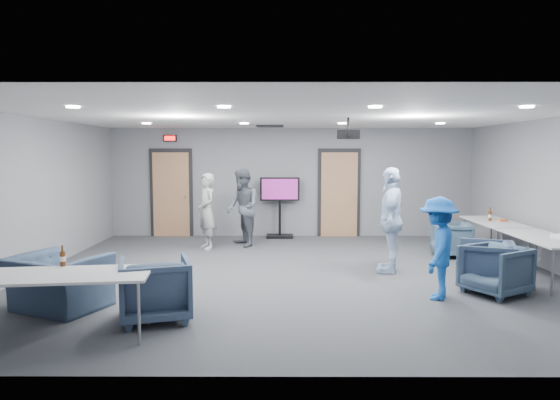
{
  "coord_description": "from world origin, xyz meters",
  "views": [
    {
      "loc": [
        -0.24,
        -8.47,
        2.07
      ],
      "look_at": [
        -0.27,
        0.88,
        1.2
      ],
      "focal_mm": 32.0,
      "sensor_mm": 36.0,
      "label": 1
    }
  ],
  "objects_px": {
    "table_right_a": "(494,223)",
    "chair_front_a": "(155,289)",
    "bottle_front": "(63,258)",
    "person_b": "(243,207)",
    "chair_right_c": "(495,270)",
    "tv_stand": "(280,204)",
    "person_d": "(438,248)",
    "table_front_left": "(60,277)",
    "person_c": "(391,220)",
    "chair_front_b": "(58,283)",
    "projector": "(348,134)",
    "person_a": "(207,211)",
    "chair_right_b": "(486,265)",
    "chair_right_a": "(451,240)",
    "bottle_right": "(490,216)",
    "table_right_b": "(544,240)"
  },
  "relations": [
    {
      "from": "table_right_a",
      "to": "chair_front_a",
      "type": "bearing_deg",
      "value": 123.0
    },
    {
      "from": "bottle_front",
      "to": "person_b",
      "type": "bearing_deg",
      "value": 71.45
    },
    {
      "from": "chair_right_c",
      "to": "tv_stand",
      "type": "height_order",
      "value": "tv_stand"
    },
    {
      "from": "person_d",
      "to": "table_right_a",
      "type": "distance_m",
      "value": 3.49
    },
    {
      "from": "person_d",
      "to": "table_front_left",
      "type": "relative_size",
      "value": 0.71
    },
    {
      "from": "table_front_left",
      "to": "person_c",
      "type": "bearing_deg",
      "value": 29.03
    },
    {
      "from": "chair_front_a",
      "to": "bottle_front",
      "type": "relative_size",
      "value": 3.41
    },
    {
      "from": "chair_front_b",
      "to": "projector",
      "type": "distance_m",
      "value": 5.09
    },
    {
      "from": "chair_front_b",
      "to": "table_front_left",
      "type": "relative_size",
      "value": 0.55
    },
    {
      "from": "person_b",
      "to": "chair_front_a",
      "type": "bearing_deg",
      "value": -32.79
    },
    {
      "from": "chair_front_a",
      "to": "table_front_left",
      "type": "height_order",
      "value": "chair_front_a"
    },
    {
      "from": "chair_front_b",
      "to": "tv_stand",
      "type": "bearing_deg",
      "value": -93.55
    },
    {
      "from": "person_d",
      "to": "chair_front_b",
      "type": "height_order",
      "value": "person_d"
    },
    {
      "from": "person_a",
      "to": "projector",
      "type": "distance_m",
      "value": 3.81
    },
    {
      "from": "person_a",
      "to": "table_front_left",
      "type": "xyz_separation_m",
      "value": [
        -0.86,
        -5.28,
        -0.14
      ]
    },
    {
      "from": "projector",
      "to": "person_c",
      "type": "bearing_deg",
      "value": 2.04
    },
    {
      "from": "person_d",
      "to": "chair_right_b",
      "type": "distance_m",
      "value": 1.12
    },
    {
      "from": "chair_right_c",
      "to": "tv_stand",
      "type": "xyz_separation_m",
      "value": [
        -3.18,
        5.01,
        0.48
      ]
    },
    {
      "from": "person_a",
      "to": "chair_front_a",
      "type": "xyz_separation_m",
      "value": [
        0.05,
        -4.67,
        -0.43
      ]
    },
    {
      "from": "chair_right_b",
      "to": "bottle_front",
      "type": "distance_m",
      "value": 6.01
    },
    {
      "from": "table_right_a",
      "to": "projector",
      "type": "relative_size",
      "value": 4.31
    },
    {
      "from": "chair_right_a",
      "to": "bottle_front",
      "type": "xyz_separation_m",
      "value": [
        -6.04,
        -4.08,
        0.48
      ]
    },
    {
      "from": "person_c",
      "to": "table_front_left",
      "type": "bearing_deg",
      "value": -39.04
    },
    {
      "from": "person_c",
      "to": "table_right_a",
      "type": "xyz_separation_m",
      "value": [
        2.33,
        1.22,
        -0.23
      ]
    },
    {
      "from": "person_a",
      "to": "person_c",
      "type": "distance_m",
      "value": 4.12
    },
    {
      "from": "tv_stand",
      "to": "bottle_front",
      "type": "bearing_deg",
      "value": -112.04
    },
    {
      "from": "person_d",
      "to": "chair_right_a",
      "type": "relative_size",
      "value": 1.94
    },
    {
      "from": "person_b",
      "to": "chair_right_a",
      "type": "distance_m",
      "value": 4.47
    },
    {
      "from": "chair_front_b",
      "to": "bottle_right",
      "type": "bearing_deg",
      "value": -130.88
    },
    {
      "from": "table_front_left",
      "to": "projector",
      "type": "distance_m",
      "value": 5.14
    },
    {
      "from": "chair_front_b",
      "to": "person_c",
      "type": "bearing_deg",
      "value": -132.71
    },
    {
      "from": "chair_right_c",
      "to": "chair_right_a",
      "type": "bearing_deg",
      "value": 143.55
    },
    {
      "from": "person_a",
      "to": "projector",
      "type": "xyz_separation_m",
      "value": [
        2.78,
        -2.07,
        1.58
      ]
    },
    {
      "from": "chair_right_b",
      "to": "bottle_front",
      "type": "xyz_separation_m",
      "value": [
        -5.76,
        -1.68,
        0.45
      ]
    },
    {
      "from": "chair_right_b",
      "to": "table_front_left",
      "type": "relative_size",
      "value": 0.39
    },
    {
      "from": "chair_right_b",
      "to": "table_right_b",
      "type": "relative_size",
      "value": 0.44
    },
    {
      "from": "tv_stand",
      "to": "projector",
      "type": "xyz_separation_m",
      "value": [
        1.19,
        -3.54,
        1.56
      ]
    },
    {
      "from": "chair_right_c",
      "to": "chair_right_b",
      "type": "bearing_deg",
      "value": 149.39
    },
    {
      "from": "person_c",
      "to": "projector",
      "type": "distance_m",
      "value": 1.67
    },
    {
      "from": "chair_front_a",
      "to": "table_right_b",
      "type": "height_order",
      "value": "chair_front_a"
    },
    {
      "from": "chair_right_b",
      "to": "bottle_front",
      "type": "relative_size",
      "value": 3.21
    },
    {
      "from": "chair_front_a",
      "to": "table_front_left",
      "type": "xyz_separation_m",
      "value": [
        -0.91,
        -0.6,
        0.3
      ]
    },
    {
      "from": "chair_right_b",
      "to": "projector",
      "type": "bearing_deg",
      "value": -99.21
    },
    {
      "from": "table_right_b",
      "to": "person_a",
      "type": "bearing_deg",
      "value": 64.5
    },
    {
      "from": "person_d",
      "to": "chair_front_a",
      "type": "relative_size",
      "value": 1.7
    },
    {
      "from": "chair_right_b",
      "to": "chair_right_a",
      "type": "bearing_deg",
      "value": -166.0
    },
    {
      "from": "chair_front_a",
      "to": "table_right_b",
      "type": "bearing_deg",
      "value": -178.99
    },
    {
      "from": "person_b",
      "to": "chair_front_a",
      "type": "relative_size",
      "value": 2.02
    },
    {
      "from": "chair_right_a",
      "to": "projector",
      "type": "distance_m",
      "value": 3.31
    },
    {
      "from": "person_a",
      "to": "bottle_right",
      "type": "relative_size",
      "value": 5.97
    }
  ]
}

